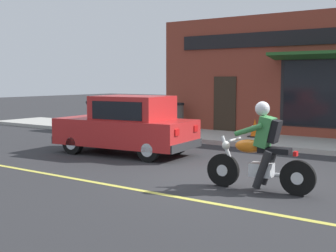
{
  "coord_description": "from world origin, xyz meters",
  "views": [
    {
      "loc": [
        -8.25,
        -4.47,
        2.02
      ],
      "look_at": [
        0.32,
        1.69,
        0.95
      ],
      "focal_mm": 50.0,
      "sensor_mm": 36.0,
      "label": 1
    }
  ],
  "objects_px": {
    "motorcycle_with_rider": "(261,154)",
    "car_hatchback": "(127,126)",
    "trash_bin": "(177,116)",
    "traffic_cone": "(255,128)"
  },
  "relations": [
    {
      "from": "motorcycle_with_rider",
      "to": "trash_bin",
      "type": "xyz_separation_m",
      "value": [
        6.71,
        6.46,
        -0.04
      ]
    },
    {
      "from": "motorcycle_with_rider",
      "to": "trash_bin",
      "type": "bearing_deg",
      "value": 43.9
    },
    {
      "from": "trash_bin",
      "to": "motorcycle_with_rider",
      "type": "bearing_deg",
      "value": -136.1
    },
    {
      "from": "motorcycle_with_rider",
      "to": "traffic_cone",
      "type": "distance_m",
      "value": 6.8
    },
    {
      "from": "motorcycle_with_rider",
      "to": "car_hatchback",
      "type": "bearing_deg",
      "value": 69.35
    },
    {
      "from": "car_hatchback",
      "to": "traffic_cone",
      "type": "xyz_separation_m",
      "value": [
        4.36,
        -1.68,
        -0.33
      ]
    },
    {
      "from": "trash_bin",
      "to": "car_hatchback",
      "type": "bearing_deg",
      "value": -160.02
    },
    {
      "from": "motorcycle_with_rider",
      "to": "trash_bin",
      "type": "height_order",
      "value": "motorcycle_with_rider"
    },
    {
      "from": "motorcycle_with_rider",
      "to": "car_hatchback",
      "type": "height_order",
      "value": "motorcycle_with_rider"
    },
    {
      "from": "motorcycle_with_rider",
      "to": "car_hatchback",
      "type": "distance_m",
      "value": 4.98
    }
  ]
}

